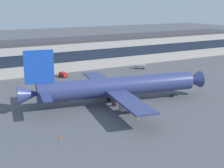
% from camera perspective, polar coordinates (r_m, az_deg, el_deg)
% --- Properties ---
extents(ground_plane, '(600.00, 600.00, 0.00)m').
position_cam_1_polar(ground_plane, '(99.50, 5.21, -3.10)').
color(ground_plane, '#4C4F54').
extents(terminal_building, '(203.14, 17.06, 13.72)m').
position_cam_1_polar(terminal_building, '(149.09, -8.16, 5.30)').
color(terminal_building, '#9E9993').
rests_on(terminal_building, ground_plane).
extents(airliner, '(57.63, 49.38, 17.14)m').
position_cam_1_polar(airliner, '(96.21, 0.70, -0.48)').
color(airliner, navy).
rests_on(airliner, ground_plane).
extents(follow_me_car, '(2.39, 4.57, 1.85)m').
position_cam_1_polar(follow_me_car, '(133.00, -8.59, 1.68)').
color(follow_me_car, red).
rests_on(follow_me_car, ground_plane).
extents(pushback_tractor, '(5.35, 5.08, 1.75)m').
position_cam_1_polar(pushback_tractor, '(149.18, 5.02, 3.12)').
color(pushback_tractor, gray).
rests_on(pushback_tractor, ground_plane).
extents(traffic_cone_0, '(0.45, 0.45, 0.56)m').
position_cam_1_polar(traffic_cone_0, '(90.79, 1.28, -4.56)').
color(traffic_cone_0, '#F2590C').
rests_on(traffic_cone_0, ground_plane).
extents(traffic_cone_1, '(0.59, 0.59, 0.74)m').
position_cam_1_polar(traffic_cone_1, '(83.96, 4.50, -6.12)').
color(traffic_cone_1, '#F2590C').
rests_on(traffic_cone_1, ground_plane).
extents(traffic_cone_2, '(0.52, 0.52, 0.65)m').
position_cam_1_polar(traffic_cone_2, '(101.96, 17.81, -3.13)').
color(traffic_cone_2, '#F2590C').
rests_on(traffic_cone_2, ground_plane).
extents(traffic_cone_3, '(0.45, 0.45, 0.57)m').
position_cam_1_polar(traffic_cone_3, '(73.52, -9.10, -9.36)').
color(traffic_cone_3, '#F2590C').
rests_on(traffic_cone_3, ground_plane).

